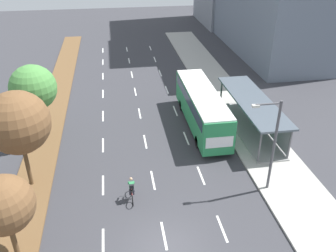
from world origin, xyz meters
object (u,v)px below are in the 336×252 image
object	(u,v)px
median_tree_nearest	(4,205)
streetlight	(272,141)
cyclist	(132,190)
bus	(202,105)
bus_shelter	(254,111)
median_tree_third	(33,88)
median_tree_second	(18,123)

from	to	relation	value
median_tree_nearest	streetlight	bearing A→B (deg)	12.09
cyclist	streetlight	world-z (taller)	streetlight
bus	median_tree_nearest	world-z (taller)	median_tree_nearest
bus_shelter	median_tree_third	bearing A→B (deg)	175.58
bus_shelter	median_tree_nearest	xyz separation A→B (m)	(-17.58, -11.24, 1.76)
median_tree_second	median_tree_third	world-z (taller)	median_tree_second
bus	streetlight	xyz separation A→B (m)	(2.17, -9.45, 1.82)
median_tree_second	cyclist	bearing A→B (deg)	-21.23
bus_shelter	streetlight	xyz separation A→B (m)	(-2.11, -7.92, 2.02)
cyclist	bus	bearing A→B (deg)	53.03
median_tree_third	streetlight	size ratio (longest dim) A/B	0.98
bus_shelter	streetlight	world-z (taller)	streetlight
bus	cyclist	bearing A→B (deg)	-126.97
bus_shelter	median_tree_second	xyz separation A→B (m)	(-17.91, -4.92, 3.06)
bus	median_tree_third	xyz separation A→B (m)	(-13.77, -0.14, 2.60)
bus	median_tree_third	bearing A→B (deg)	-179.43
bus_shelter	bus	world-z (taller)	bus
cyclist	median_tree_second	xyz separation A→B (m)	(-6.79, 2.64, 4.13)
bus_shelter	bus	xyz separation A→B (m)	(-4.28, 1.53, 0.20)
cyclist	streetlight	bearing A→B (deg)	-2.31
bus_shelter	cyclist	world-z (taller)	bus_shelter
bus_shelter	median_tree_nearest	bearing A→B (deg)	-147.42
median_tree_nearest	median_tree_third	size ratio (longest dim) A/B	0.79
bus	median_tree_nearest	size ratio (longest dim) A/B	2.23
bus	streetlight	size ratio (longest dim) A/B	1.74
bus_shelter	median_tree_nearest	size ratio (longest dim) A/B	2.13
bus	cyclist	world-z (taller)	bus
median_tree_second	median_tree_third	xyz separation A→B (m)	(-0.13, 6.32, -0.26)
cyclist	median_tree_third	distance (m)	11.96
streetlight	bus_shelter	bearing A→B (deg)	75.09
median_tree_second	median_tree_third	distance (m)	6.32
median_tree_second	bus	bearing A→B (deg)	25.33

